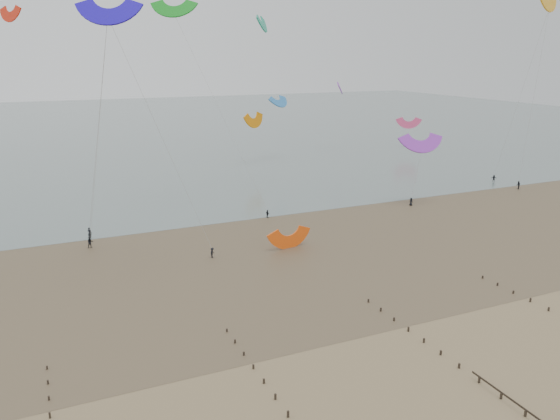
{
  "coord_description": "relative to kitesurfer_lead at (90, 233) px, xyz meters",
  "views": [
    {
      "loc": [
        -30.3,
        -38.82,
        28.85
      ],
      "look_at": [
        -0.6,
        28.0,
        8.0
      ],
      "focal_mm": 35.0,
      "sensor_mm": 36.0,
      "label": 1
    }
  ],
  "objects": [
    {
      "name": "kitesurfer_lead",
      "position": [
        0.0,
        0.0,
        0.0
      ],
      "size": [
        0.82,
        0.78,
        1.88
      ],
      "primitive_type": "imported",
      "rotation": [
        0.0,
        0.0,
        2.47
      ],
      "color": "black",
      "rests_on": "ground"
    },
    {
      "name": "kites_airborne",
      "position": [
        7.44,
        35.92,
        20.8
      ],
      "size": [
        224.14,
        113.87,
        40.02
      ],
      "color": "#286EB3",
      "rests_on": "ground"
    },
    {
      "name": "ground",
      "position": [
        24.42,
        -50.76,
        -0.94
      ],
      "size": [
        500.0,
        500.0,
        0.0
      ],
      "primitive_type": "plane",
      "color": "brown",
      "rests_on": "ground"
    },
    {
      "name": "kitesurfers",
      "position": [
        43.06,
        -3.68,
        -0.11
      ],
      "size": [
        131.88,
        23.56,
        1.83
      ],
      "color": "black",
      "rests_on": "ground"
    },
    {
      "name": "grounded_kite",
      "position": [
        27.82,
        -17.33,
        -0.94
      ],
      "size": [
        6.93,
        5.71,
        3.51
      ],
      "primitive_type": null,
      "rotation": [
        1.54,
        0.0,
        0.12
      ],
      "color": "#FA530F",
      "rests_on": "ground"
    },
    {
      "name": "sea_and_shore",
      "position": [
        20.34,
        -16.36,
        -0.93
      ],
      "size": [
        500.0,
        665.0,
        0.03
      ],
      "color": "#475654",
      "rests_on": "ground"
    }
  ]
}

